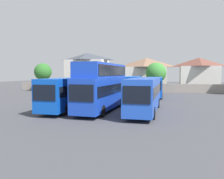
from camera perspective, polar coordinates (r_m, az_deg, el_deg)
The scene contains 13 objects.
ground at distance 42.40m, azimuth 4.93°, elevation -1.37°, with size 140.00×140.00×0.00m, color #424247.
depot_boundary_wall at distance 49.74m, azimuth 6.31°, elevation 0.46°, with size 56.00×0.50×1.80m, color gray.
bus_1 at distance 25.81m, azimuth -10.24°, elevation -0.49°, with size 2.68×10.88×3.46m.
bus_2 at distance 24.46m, azimuth -2.40°, elevation 1.29°, with size 3.02×10.86×5.00m.
bus_3 at distance 23.72m, azimuth 8.12°, elevation -0.82°, with size 2.65×11.56×3.49m.
bus_4 at distance 41.30m, azimuth -2.05°, elevation 2.20°, with size 2.59×11.13×4.71m.
bus_5 at distance 39.60m, azimuth 5.20°, elevation 1.10°, with size 3.30×10.82×3.45m.
bus_6 at distance 39.24m, azimuth 10.47°, elevation 0.92°, with size 2.87×10.56×3.31m.
house_terrace_left at distance 62.32m, azimuth -6.09°, elevation 4.72°, with size 10.60×7.98×9.35m.
house_terrace_centre at distance 59.24m, azimuth 8.42°, elevation 4.03°, with size 10.85×8.23×7.88m.
house_terrace_right at distance 57.69m, azimuth 20.64°, elevation 3.68°, with size 8.75×7.87×7.62m.
tree_behind_wall at distance 51.78m, azimuth 10.79°, elevation 4.07°, with size 4.50×4.50×6.34m.
tree_right_of_lot at distance 53.72m, azimuth -16.70°, elevation 4.17°, with size 3.81×3.81×6.20m.
Camera 1 is at (6.67, -23.68, 3.99)m, focal length 36.99 mm.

